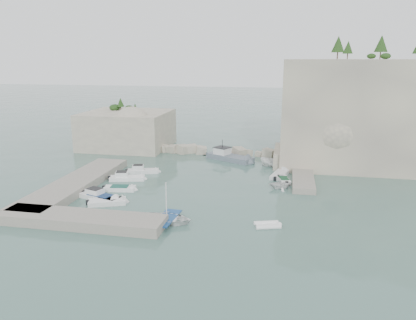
% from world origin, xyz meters
% --- Properties ---
extents(ground, '(400.00, 400.00, 0.00)m').
position_xyz_m(ground, '(0.00, 0.00, 0.00)').
color(ground, '#4A7066').
rests_on(ground, ground).
extents(cliff_east, '(26.00, 22.00, 17.00)m').
position_xyz_m(cliff_east, '(23.00, 23.00, 8.50)').
color(cliff_east, beige).
rests_on(cliff_east, ground).
extents(cliff_terrace, '(8.00, 10.00, 2.50)m').
position_xyz_m(cliff_terrace, '(13.00, 18.00, 1.25)').
color(cliff_terrace, beige).
rests_on(cliff_terrace, ground).
extents(outcrop_west, '(16.00, 14.00, 7.00)m').
position_xyz_m(outcrop_west, '(-20.00, 25.00, 3.50)').
color(outcrop_west, beige).
rests_on(outcrop_west, ground).
extents(quay_west, '(5.00, 24.00, 1.10)m').
position_xyz_m(quay_west, '(-17.00, -1.00, 0.55)').
color(quay_west, '#9E9689').
rests_on(quay_west, ground).
extents(quay_south, '(18.00, 4.00, 1.10)m').
position_xyz_m(quay_south, '(-10.00, -12.50, 0.55)').
color(quay_south, '#9E9689').
rests_on(quay_south, ground).
extents(ledge_east, '(3.00, 16.00, 0.80)m').
position_xyz_m(ledge_east, '(13.50, 10.00, 0.40)').
color(ledge_east, '#9E9689').
rests_on(ledge_east, ground).
extents(breakwater, '(28.00, 3.00, 1.40)m').
position_xyz_m(breakwater, '(-1.00, 22.00, 0.70)').
color(breakwater, beige).
rests_on(breakwater, ground).
extents(motorboat_a, '(5.47, 2.92, 1.40)m').
position_xyz_m(motorboat_a, '(-10.58, 7.77, 0.00)').
color(motorboat_a, white).
rests_on(motorboat_a, ground).
extents(motorboat_b, '(5.72, 3.10, 1.40)m').
position_xyz_m(motorboat_b, '(-11.51, 3.72, 0.00)').
color(motorboat_b, white).
rests_on(motorboat_b, ground).
extents(motorboat_c, '(4.72, 2.31, 0.70)m').
position_xyz_m(motorboat_c, '(-10.65, -0.99, 0.00)').
color(motorboat_c, white).
rests_on(motorboat_c, ground).
extents(motorboat_d, '(6.47, 3.62, 1.40)m').
position_xyz_m(motorboat_d, '(-11.65, -4.70, 0.00)').
color(motorboat_d, white).
rests_on(motorboat_d, ground).
extents(motorboat_e, '(5.26, 3.68, 0.70)m').
position_xyz_m(motorboat_e, '(-10.06, -6.13, 0.00)').
color(motorboat_e, white).
rests_on(motorboat_e, ground).
extents(rowboat, '(5.78, 4.30, 1.15)m').
position_xyz_m(rowboat, '(-1.31, -10.17, 0.00)').
color(rowboat, white).
rests_on(rowboat, ground).
extents(inflatable_dinghy, '(3.18, 2.20, 0.44)m').
position_xyz_m(inflatable_dinghy, '(9.37, -9.22, 0.00)').
color(inflatable_dinghy, white).
rests_on(inflatable_dinghy, ground).
extents(tender_east_a, '(3.54, 3.21, 1.63)m').
position_xyz_m(tender_east_a, '(10.37, 4.03, 0.00)').
color(tender_east_a, white).
rests_on(tender_east_a, ground).
extents(tender_east_b, '(2.20, 4.18, 0.70)m').
position_xyz_m(tender_east_b, '(10.83, 7.22, 0.00)').
color(tender_east_b, white).
rests_on(tender_east_b, ground).
extents(tender_east_c, '(2.99, 5.76, 0.70)m').
position_xyz_m(tender_east_c, '(10.16, 9.94, 0.00)').
color(tender_east_c, silver).
rests_on(tender_east_c, ground).
extents(tender_east_d, '(4.82, 2.69, 1.76)m').
position_xyz_m(tender_east_d, '(9.09, 15.25, 0.00)').
color(tender_east_d, white).
rests_on(tender_east_d, ground).
extents(work_boat, '(9.53, 6.88, 2.20)m').
position_xyz_m(work_boat, '(1.43, 18.40, 0.00)').
color(work_boat, slate).
rests_on(work_boat, ground).
extents(rowboat_mast, '(0.10, 0.10, 4.20)m').
position_xyz_m(rowboat_mast, '(-1.31, -10.17, 2.67)').
color(rowboat_mast, white).
rests_on(rowboat_mast, rowboat).
extents(vegetation, '(53.48, 13.88, 13.40)m').
position_xyz_m(vegetation, '(17.83, 24.40, 17.93)').
color(vegetation, '#1E4219').
rests_on(vegetation, ground).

